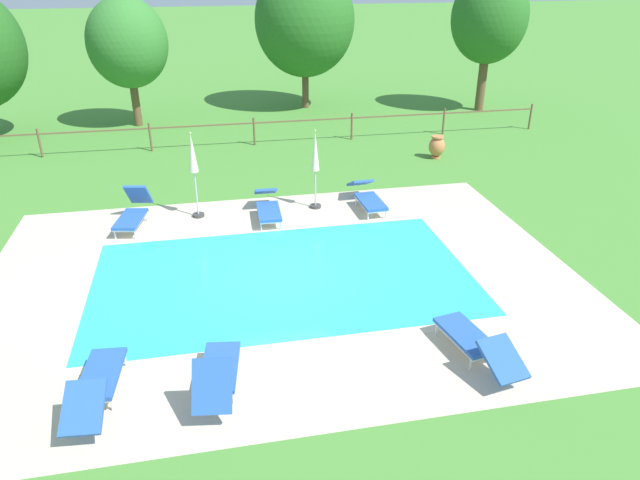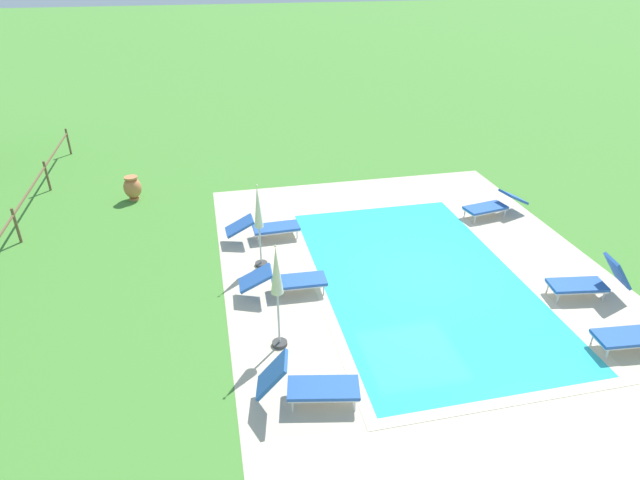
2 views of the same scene
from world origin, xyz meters
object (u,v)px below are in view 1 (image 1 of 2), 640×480
at_px(sun_lounger_north_far, 268,206).
at_px(patio_umbrella_closed_row_mid_west, 315,159).
at_px(sun_lounger_south_mid, 97,383).
at_px(sun_lounger_north_near_steps, 133,212).
at_px(tree_centre, 127,43).
at_px(tree_west_mid, 489,18).
at_px(terracotta_urn_by_tree, 437,146).
at_px(sun_lounger_north_mid, 476,342).
at_px(patio_umbrella_closed_row_west, 193,161).
at_px(sun_lounger_south_near_corner, 368,196).
at_px(sun_lounger_north_end, 218,373).
at_px(tree_far_west, 305,21).

relative_size(sun_lounger_north_far, patio_umbrella_closed_row_mid_west, 0.92).
bearing_deg(sun_lounger_south_mid, sun_lounger_north_far, 62.29).
relative_size(sun_lounger_north_near_steps, sun_lounger_north_far, 0.93).
bearing_deg(tree_centre, tree_west_mid, -1.18).
height_order(sun_lounger_north_far, terracotta_urn_by_tree, terracotta_urn_by_tree).
height_order(terracotta_urn_by_tree, tree_west_mid, tree_west_mid).
xyz_separation_m(sun_lounger_north_mid, tree_west_mid, (8.27, 17.35, 3.69)).
distance_m(sun_lounger_north_near_steps, sun_lounger_north_far, 3.57).
xyz_separation_m(patio_umbrella_closed_row_west, tree_centre, (-2.37, 10.29, 1.76)).
relative_size(patio_umbrella_closed_row_mid_west, tree_west_mid, 0.38).
relative_size(patio_umbrella_closed_row_west, terracotta_urn_by_tree, 2.97).
height_order(sun_lounger_south_near_corner, terracotta_urn_by_tree, terracotta_urn_by_tree).
distance_m(sun_lounger_north_near_steps, sun_lounger_south_mid, 6.93).
xyz_separation_m(patio_umbrella_closed_row_mid_west, terracotta_urn_by_tree, (5.08, 3.59, -1.02)).
bearing_deg(tree_west_mid, patio_umbrella_closed_row_west, -142.56).
relative_size(patio_umbrella_closed_row_mid_west, terracotta_urn_by_tree, 2.83).
height_order(patio_umbrella_closed_row_mid_west, terracotta_urn_by_tree, patio_umbrella_closed_row_mid_west).
distance_m(sun_lounger_north_near_steps, terracotta_urn_by_tree, 10.78).
relative_size(sun_lounger_north_near_steps, sun_lounger_north_mid, 0.90).
distance_m(sun_lounger_north_mid, tree_centre, 19.29).
distance_m(sun_lounger_north_far, sun_lounger_south_near_corner, 2.86).
bearing_deg(sun_lounger_north_near_steps, sun_lounger_south_mid, -89.85).
bearing_deg(sun_lounger_north_end, tree_west_mid, 53.63).
bearing_deg(tree_far_west, sun_lounger_south_mid, -109.51).
height_order(patio_umbrella_closed_row_west, tree_centre, tree_centre).
height_order(sun_lounger_north_near_steps, terracotta_urn_by_tree, sun_lounger_north_near_steps).
relative_size(sun_lounger_south_mid, tree_west_mid, 0.35).
relative_size(sun_lounger_north_mid, sun_lounger_north_far, 1.02).
relative_size(sun_lounger_north_near_steps, sun_lounger_south_mid, 0.92).
relative_size(sun_lounger_north_mid, tree_centre, 0.42).
distance_m(patio_umbrella_closed_row_west, tree_centre, 10.70).
relative_size(patio_umbrella_closed_row_west, tree_far_west, 0.38).
distance_m(patio_umbrella_closed_row_mid_west, tree_centre, 11.91).
xyz_separation_m(sun_lounger_north_near_steps, sun_lounger_south_near_corner, (6.43, -0.04, -0.04)).
relative_size(sun_lounger_north_end, patio_umbrella_closed_row_west, 0.79).
xyz_separation_m(sun_lounger_south_mid, terracotta_urn_by_tree, (10.04, 10.79, 0.07)).
bearing_deg(sun_lounger_north_mid, sun_lounger_north_near_steps, 132.22).
distance_m(sun_lounger_south_near_corner, tree_west_mid, 13.72).
xyz_separation_m(sun_lounger_south_mid, patio_umbrella_closed_row_west, (1.66, 7.22, 1.24)).
bearing_deg(sun_lounger_south_mid, tree_centre, 92.31).
height_order(sun_lounger_north_far, patio_umbrella_closed_row_mid_west, patio_umbrella_closed_row_mid_west).
height_order(sun_lounger_south_mid, tree_centre, tree_centre).
bearing_deg(tree_centre, sun_lounger_north_near_steps, -86.28).
relative_size(sun_lounger_north_end, tree_far_west, 0.30).
distance_m(sun_lounger_north_near_steps, patio_umbrella_closed_row_west, 2.09).
height_order(sun_lounger_north_near_steps, sun_lounger_north_end, sun_lounger_north_end).
xyz_separation_m(sun_lounger_north_mid, sun_lounger_north_far, (-2.87, 6.92, -0.00)).
xyz_separation_m(sun_lounger_north_mid, terracotta_urn_by_tree, (3.62, 10.96, 0.08)).
xyz_separation_m(sun_lounger_south_near_corner, patio_umbrella_closed_row_mid_west, (-1.45, 0.31, 1.09)).
height_order(sun_lounger_south_near_corner, patio_umbrella_closed_row_mid_west, patio_umbrella_closed_row_mid_west).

